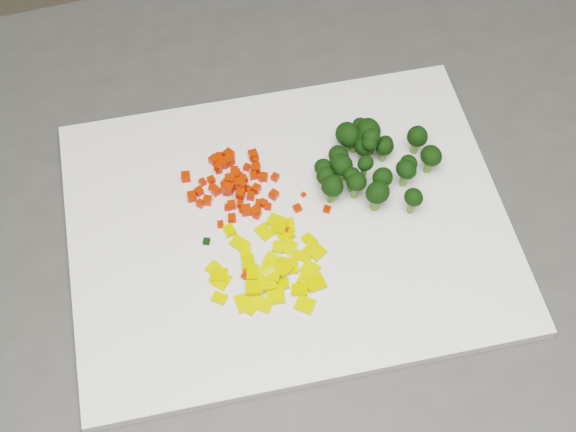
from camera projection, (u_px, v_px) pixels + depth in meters
counter_block at (287, 392)px, 1.16m from camera, size 1.28×1.08×0.90m
cutting_board at (288, 225)px, 0.78m from camera, size 0.52×0.47×0.01m
carrot_pile at (230, 179)px, 0.79m from camera, size 0.09×0.09×0.03m
pepper_pile at (264, 265)px, 0.74m from camera, size 0.11×0.11×0.02m
broccoli_pile at (379, 162)px, 0.78m from camera, size 0.11×0.11×0.05m
carrot_cube_0 at (268, 207)px, 0.78m from camera, size 0.01×0.01×0.01m
carrot_cube_1 at (235, 174)px, 0.79m from camera, size 0.01×0.01×0.01m
carrot_cube_2 at (232, 205)px, 0.78m from camera, size 0.01×0.01×0.01m
carrot_cube_3 at (261, 177)px, 0.80m from camera, size 0.01×0.01×0.01m
carrot_cube_4 at (243, 185)px, 0.79m from camera, size 0.01×0.01×0.01m
carrot_cube_5 at (237, 183)px, 0.79m from camera, size 0.01×0.01×0.01m
carrot_cube_6 at (275, 177)px, 0.80m from camera, size 0.01×0.01×0.01m
carrot_cube_7 at (234, 171)px, 0.81m from camera, size 0.01×0.01×0.01m
carrot_cube_8 at (216, 191)px, 0.79m from camera, size 0.01×0.01×0.01m
carrot_cube_9 at (255, 212)px, 0.78m from camera, size 0.01×0.01×0.01m
carrot_cube_10 at (244, 179)px, 0.79m from camera, size 0.01×0.01×0.01m
carrot_cube_11 at (256, 160)px, 0.81m from camera, size 0.01×0.01×0.01m
carrot_cube_12 at (231, 179)px, 0.79m from camera, size 0.01×0.01×0.01m
carrot_cube_13 at (225, 188)px, 0.78m from camera, size 0.01×0.01×0.01m
carrot_cube_14 at (240, 204)px, 0.78m from camera, size 0.01×0.01×0.01m
carrot_cube_15 at (235, 182)px, 0.80m from camera, size 0.01×0.01×0.01m
carrot_cube_16 at (232, 218)px, 0.78m from camera, size 0.01×0.01×0.01m
carrot_cube_17 at (219, 163)px, 0.81m from camera, size 0.01×0.01×0.01m
carrot_cube_18 at (227, 184)px, 0.79m from camera, size 0.01×0.01×0.01m
carrot_cube_19 at (223, 164)px, 0.81m from camera, size 0.01×0.01×0.01m
carrot_cube_20 at (186, 177)px, 0.80m from camera, size 0.01×0.01×0.01m
carrot_cube_21 at (229, 188)px, 0.78m from camera, size 0.01×0.01×0.01m
carrot_cube_22 at (247, 167)px, 0.81m from camera, size 0.01×0.01×0.01m
carrot_cube_23 at (259, 203)px, 0.79m from camera, size 0.01×0.01×0.01m
carrot_cube_24 at (220, 224)px, 0.77m from camera, size 0.01×0.01×0.01m
carrot_cube_25 at (202, 182)px, 0.80m from camera, size 0.01×0.01×0.01m
carrot_cube_26 at (242, 190)px, 0.79m from camera, size 0.01×0.01×0.01m
carrot_cube_27 at (218, 170)px, 0.81m from camera, size 0.01×0.01×0.01m
carrot_cube_28 at (274, 195)px, 0.79m from camera, size 0.01×0.01×0.01m
carrot_cube_29 at (253, 155)px, 0.81m from camera, size 0.01×0.01×0.01m
carrot_cube_30 at (232, 181)px, 0.80m from camera, size 0.01×0.01×0.01m
carrot_cube_31 at (256, 169)px, 0.81m from camera, size 0.01×0.01×0.01m
carrot_cube_32 at (246, 210)px, 0.78m from camera, size 0.01×0.01×0.01m
carrot_cube_33 at (264, 177)px, 0.80m from camera, size 0.01×0.01×0.01m
carrot_cube_34 at (225, 183)px, 0.79m from camera, size 0.01×0.01×0.01m
carrot_cube_35 at (239, 176)px, 0.80m from camera, size 0.01×0.01×0.01m
carrot_cube_36 at (256, 189)px, 0.79m from camera, size 0.01×0.01×0.01m
carrot_cube_37 at (218, 167)px, 0.80m from camera, size 0.01×0.01×0.01m
carrot_cube_38 at (227, 207)px, 0.78m from camera, size 0.01×0.01×0.01m
carrot_cube_39 at (275, 194)px, 0.79m from camera, size 0.01×0.01×0.01m
carrot_cube_40 at (257, 215)px, 0.78m from camera, size 0.01×0.01×0.01m
carrot_cube_41 at (249, 189)px, 0.79m from camera, size 0.01×0.01×0.01m
carrot_cube_42 at (257, 208)px, 0.78m from camera, size 0.01×0.01×0.01m
carrot_cube_43 at (247, 210)px, 0.78m from camera, size 0.01×0.01×0.01m
carrot_cube_44 at (199, 191)px, 0.79m from camera, size 0.01×0.01×0.01m
carrot_cube_45 at (214, 160)px, 0.81m from camera, size 0.01×0.01×0.01m
carrot_cube_46 at (221, 161)px, 0.81m from camera, size 0.01×0.01×0.01m
carrot_cube_47 at (229, 160)px, 0.81m from camera, size 0.01×0.01×0.01m
carrot_cube_48 at (211, 180)px, 0.80m from camera, size 0.01×0.01×0.01m
carrot_cube_49 at (229, 180)px, 0.79m from camera, size 0.01×0.01×0.01m
carrot_cube_50 at (207, 200)px, 0.79m from camera, size 0.01×0.01×0.01m
carrot_cube_51 at (263, 203)px, 0.78m from camera, size 0.01×0.01×0.01m
carrot_cube_52 at (251, 196)px, 0.79m from camera, size 0.01×0.01×0.01m
carrot_cube_53 at (192, 196)px, 0.79m from camera, size 0.01×0.01×0.01m
carrot_cube_54 at (241, 188)px, 0.79m from camera, size 0.01×0.01×0.01m
carrot_cube_55 at (219, 156)px, 0.82m from camera, size 0.01×0.01×0.01m
carrot_cube_56 at (240, 194)px, 0.78m from camera, size 0.01×0.01×0.01m
carrot_cube_57 at (200, 204)px, 0.78m from camera, size 0.01×0.01×0.01m
carrot_cube_58 at (253, 176)px, 0.80m from camera, size 0.01×0.01×0.01m
carrot_cube_59 at (226, 192)px, 0.79m from camera, size 0.01×0.01×0.01m
carrot_cube_60 at (229, 155)px, 0.82m from camera, size 0.01×0.01×0.01m
pepper_chunk_0 at (271, 274)px, 0.74m from camera, size 0.01×0.02×0.01m
pepper_chunk_1 at (253, 272)px, 0.74m from camera, size 0.02×0.02×0.01m
pepper_chunk_2 at (291, 266)px, 0.75m from camera, size 0.02×0.02×0.00m
pepper_chunk_3 at (276, 221)px, 0.78m from camera, size 0.02×0.02×0.00m
pepper_chunk_4 at (315, 283)px, 0.74m from camera, size 0.02×0.02×0.01m
pepper_chunk_5 at (246, 252)px, 0.76m from camera, size 0.02×0.02×0.01m
pepper_chunk_6 at (262, 304)px, 0.73m from camera, size 0.02×0.02×0.01m
pepper_chunk_7 at (305, 279)px, 0.74m from camera, size 0.02×0.02×0.01m
pepper_chunk_8 at (220, 298)px, 0.73m from camera, size 0.02×0.02×0.00m
pepper_chunk_9 at (288, 246)px, 0.76m from camera, size 0.02×0.02×0.01m
pepper_chunk_10 at (286, 226)px, 0.77m from camera, size 0.02×0.02×0.00m
pepper_chunk_11 at (267, 283)px, 0.73m from camera, size 0.02×0.02×0.00m
pepper_chunk_12 at (280, 227)px, 0.77m from camera, size 0.02×0.02×0.01m
pepper_chunk_13 at (248, 262)px, 0.75m from camera, size 0.02×0.02×0.01m
pepper_chunk_14 at (268, 269)px, 0.74m from camera, size 0.02×0.02×0.01m
pepper_chunk_15 at (302, 256)px, 0.76m from camera, size 0.02×0.02×0.00m
pepper_chunk_16 at (244, 303)px, 0.73m from camera, size 0.02×0.02×0.01m
pepper_chunk_17 at (280, 284)px, 0.74m from camera, size 0.02×0.02×0.01m
pepper_chunk_18 at (239, 243)px, 0.76m from camera, size 0.02×0.02×0.00m
pepper_chunk_19 at (305, 305)px, 0.73m from camera, size 0.02×0.02×0.00m
pepper_chunk_20 at (276, 296)px, 0.73m from camera, size 0.02×0.02×0.01m
pepper_chunk_21 at (252, 306)px, 0.73m from camera, size 0.02×0.02×0.01m
pepper_chunk_22 at (254, 287)px, 0.73m from camera, size 0.02×0.02×0.01m
pepper_chunk_23 at (266, 276)px, 0.74m from camera, size 0.02×0.02×0.01m
pepper_chunk_24 at (270, 260)px, 0.75m from camera, size 0.02×0.02×0.01m
pepper_chunk_25 at (310, 240)px, 0.76m from camera, size 0.01×0.02×0.01m
pepper_chunk_26 at (279, 247)px, 0.76m from camera, size 0.02×0.02×0.00m
pepper_chunk_27 at (310, 269)px, 0.75m from camera, size 0.02×0.02×0.01m
pepper_chunk_28 at (213, 268)px, 0.75m from camera, size 0.02×0.01×0.00m
pepper_chunk_29 at (264, 232)px, 0.77m from camera, size 0.01×0.02×0.01m
pepper_chunk_30 at (274, 274)px, 0.74m from camera, size 0.02×0.02×0.01m
pepper_chunk_31 at (282, 267)px, 0.74m from camera, size 0.02×0.02×0.01m
pepper_chunk_32 at (229, 230)px, 0.77m from camera, size 0.01×0.01×0.01m
pepper_chunk_33 at (221, 281)px, 0.74m from camera, size 0.02×0.02×0.01m
pepper_chunk_34 at (286, 235)px, 0.77m from camera, size 0.02×0.01×0.01m
pepper_chunk_35 at (219, 275)px, 0.74m from camera, size 0.02×0.02×0.01m
pepper_chunk_36 at (315, 251)px, 0.76m from camera, size 0.02×0.02×0.00m
pepper_chunk_37 at (300, 290)px, 0.74m from camera, size 0.02×0.02×0.01m
broccoli_floret_0 at (364, 151)px, 0.80m from camera, size 0.03×0.03×0.03m
broccoli_floret_1 at (404, 175)px, 0.79m from camera, size 0.03×0.03×0.03m
broccoli_floret_2 at (429, 161)px, 0.80m from camera, size 0.03×0.03×0.03m
broccoli_floret_3 at (338, 167)px, 0.79m from camera, size 0.03×0.03×0.03m
broccoli_floret_4 at (338, 158)px, 0.80m from camera, size 0.03×0.03×0.02m
broccoli_floret_5 at (346, 139)px, 0.81m from camera, size 0.03×0.03×0.03m
broccoli_floret_6 at (412, 202)px, 0.77m from camera, size 0.02×0.02×0.03m
broccoli_floret_7 at (384, 147)px, 0.81m from camera, size 0.02×0.02×0.03m
broccoli_floret_8 at (416, 142)px, 0.81m from camera, size 0.03×0.03×0.03m
broccoli_floret_9 at (365, 167)px, 0.78m from camera, size 0.02×0.02×0.02m
broccoli_floret_10 at (354, 142)px, 0.81m from camera, size 0.03×0.03×0.03m
broccoli_floret_11 at (351, 181)px, 0.78m from camera, size 0.02×0.02×0.03m
broccoli_floret_12 at (360, 129)px, 0.82m from camera, size 0.02×0.02×0.03m
broccoli_floret_13 at (370, 142)px, 0.80m from camera, size 0.02×0.02×0.03m
broccoli_floret_14 at (331, 191)px, 0.78m from camera, size 0.03×0.03×0.03m
broccoli_floret_15 at (407, 169)px, 0.79m from camera, size 0.02×0.02×0.03m
broccoli_floret_16 at (325, 181)px, 0.79m from camera, size 0.02×0.02×0.03m
broccoli_floret_17 at (381, 182)px, 0.78m from camera, size 0.03×0.03×0.03m
broccoli_floret_18 at (368, 149)px, 0.79m from camera, size 0.02×0.02×0.03m
broccoli_floret_19 at (376, 197)px, 0.77m from camera, size 0.03×0.03×0.04m
broccoli_floret_20 at (341, 170)px, 0.79m from camera, size 0.03×0.03×0.03m
broccoli_floret_21 at (384, 151)px, 0.81m from camera, size 0.03×0.03×0.03m
broccoli_floret_22 at (355, 187)px, 0.78m from camera, size 0.03×0.03×0.03m
broccoli_floret_23 at (323, 170)px, 0.80m from camera, size 0.02×0.02×0.02m
broccoli_floret_24 at (367, 134)px, 0.82m from camera, size 0.03×0.03×0.03m
stray_bit_0 at (288, 231)px, 0.77m from camera, size 0.01×0.01×0.00m
stray_bit_1 at (212, 187)px, 0.80m from camera, size 0.01×0.01×0.00m
stray_bit_2 at (327, 209)px, 0.78m from camera, size 0.01×0.01×0.00m
stray_bit_3 at (297, 208)px, 0.78m from camera, size 0.01×0.01×0.01m
stray_bit_4 at (207, 241)px, 0.76m from camera, size 0.01×0.01×0.00m
stray_bit_5 at (241, 210)px, 0.78m from camera, size 0.01×0.01×0.00m
stray_bit_6 at (304, 195)px, 0.79m from camera, size 0.01×0.01×0.00m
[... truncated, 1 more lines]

